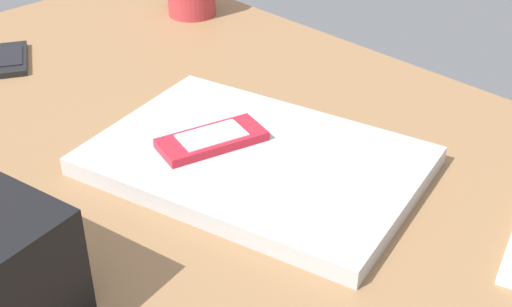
# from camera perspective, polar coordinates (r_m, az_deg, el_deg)

# --- Properties ---
(desk_surface) EXTENTS (1.20, 0.80, 0.03)m
(desk_surface) POSITION_cam_1_polar(r_m,az_deg,el_deg) (0.79, -4.96, -2.12)
(desk_surface) COLOR olive
(desk_surface) RESTS_ON ground
(laptop_closed) EXTENTS (0.40, 0.32, 0.02)m
(laptop_closed) POSITION_cam_1_polar(r_m,az_deg,el_deg) (0.77, 0.00, -0.60)
(laptop_closed) COLOR #B7BABC
(laptop_closed) RESTS_ON desk_surface
(cell_phone_on_laptop) EXTENTS (0.08, 0.13, 0.01)m
(cell_phone_on_laptop) POSITION_cam_1_polar(r_m,az_deg,el_deg) (0.78, -3.74, 1.22)
(cell_phone_on_laptop) COLOR red
(cell_phone_on_laptop) RESTS_ON laptop_closed
(cell_phone_on_desk) EXTENTS (0.12, 0.10, 0.01)m
(cell_phone_on_desk) POSITION_cam_1_polar(r_m,az_deg,el_deg) (1.08, -19.55, 7.28)
(cell_phone_on_desk) COLOR black
(cell_phone_on_desk) RESTS_ON desk_surface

